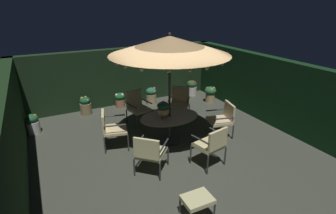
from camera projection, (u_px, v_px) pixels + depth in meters
name	position (u px, v px, depth m)	size (l,w,h in m)	color
ground_plane	(169.00, 146.00, 6.83)	(7.14, 7.46, 0.02)	#3D4136
hedge_backdrop_rear	(123.00, 76.00, 9.40)	(7.14, 0.30, 1.98)	black
hedge_backdrop_left	(10.00, 142.00, 5.00)	(0.30, 7.46, 1.98)	black
hedge_backdrop_right	(270.00, 90.00, 7.91)	(0.30, 7.46, 1.98)	black
patio_dining_table	(169.00, 122.00, 6.87)	(1.58, 1.13, 0.71)	#303132
patio_umbrella	(170.00, 45.00, 6.13)	(2.89, 2.89, 2.82)	#322A2B
centerpiece_planter	(163.00, 108.00, 6.60)	(0.32, 0.32, 0.47)	tan
patio_chair_north	(137.00, 105.00, 7.93)	(0.71, 0.72, 1.00)	#313233
patio_chair_northeast	(111.00, 127.00, 6.56)	(0.74, 0.76, 0.97)	#2B322B
patio_chair_east	(150.00, 152.00, 5.55)	(0.86, 0.86, 0.93)	#2D2E35
patio_chair_southeast	(212.00, 143.00, 5.78)	(0.70, 0.67, 0.96)	#2C2F2D
patio_chair_south	(223.00, 117.00, 7.18)	(0.75, 0.75, 0.93)	#2D2C2F
patio_chair_southwest	(180.00, 101.00, 8.22)	(0.82, 0.81, 1.01)	#2E2A2F
ottoman_footrest	(197.00, 200.00, 4.49)	(0.52, 0.41, 0.39)	#2F2B2B
potted_plant_back_center	(86.00, 106.00, 8.65)	(0.37, 0.37, 0.59)	olive
potted_plant_front_corner	(151.00, 95.00, 9.48)	(0.38, 0.38, 0.61)	tan
potted_plant_left_near	(33.00, 124.00, 7.39)	(0.36, 0.36, 0.57)	beige
potted_plant_right_near	(120.00, 99.00, 9.25)	(0.36, 0.36, 0.51)	#A66549
potted_plant_back_right	(192.00, 87.00, 10.40)	(0.40, 0.40, 0.60)	silver
potted_plant_right_far	(210.00, 93.00, 9.69)	(0.42, 0.42, 0.57)	tan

